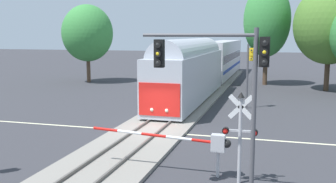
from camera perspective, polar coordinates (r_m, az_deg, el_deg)
ground_plane at (r=23.36m, az=-2.58°, el=-6.00°), size 220.00×220.00×0.00m
road_centre_stripe at (r=23.36m, az=-2.58°, el=-5.99°), size 44.00×0.20×0.01m
railway_track at (r=23.33m, az=-2.58°, el=-5.78°), size 4.40×80.00×0.32m
commuter_train at (r=42.97m, az=6.11°, el=4.36°), size 3.04×41.10×5.16m
crossing_gate_near at (r=16.05m, az=4.92°, el=-7.52°), size 6.11×0.40×1.80m
crossing_signal_mast at (r=15.17m, az=10.65°, el=-5.39°), size 1.36×0.44×3.66m
traffic_signal_far_side at (r=30.80m, az=11.98°, el=3.78°), size 0.53×0.38×5.09m
traffic_signal_near_right at (r=13.29m, az=8.11°, el=2.91°), size 4.40×0.38×6.06m
oak_far_right at (r=42.99m, az=22.88°, el=9.11°), size 7.22×7.22×10.87m
pine_left_background at (r=48.08m, az=-11.87°, el=8.47°), size 6.16×6.16×9.42m
elm_centre_background at (r=45.98m, az=14.47°, el=10.19°), size 5.30×5.30×11.63m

